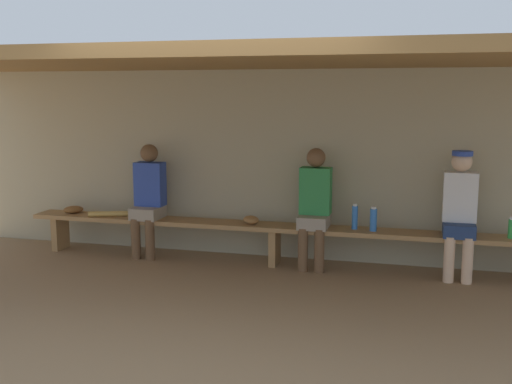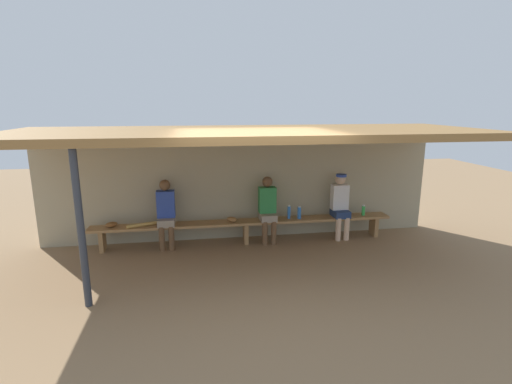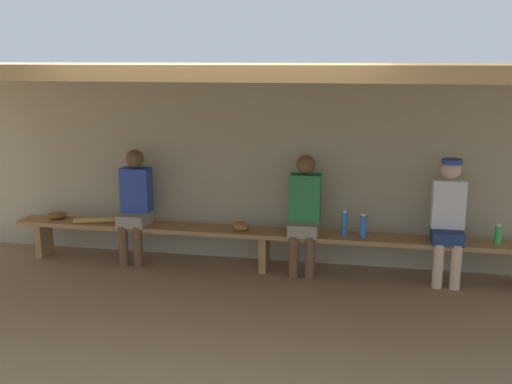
% 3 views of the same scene
% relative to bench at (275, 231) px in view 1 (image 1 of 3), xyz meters
% --- Properties ---
extents(ground_plane, '(24.00, 24.00, 0.00)m').
position_rel_bench_xyz_m(ground_plane, '(0.00, -1.55, -0.39)').
color(ground_plane, '#8C6D4C').
extents(back_wall, '(8.00, 0.20, 2.20)m').
position_rel_bench_xyz_m(back_wall, '(0.00, 0.45, 0.71)').
color(back_wall, tan).
rests_on(back_wall, ground).
extents(dugout_roof, '(8.00, 2.80, 0.12)m').
position_rel_bench_xyz_m(dugout_roof, '(0.00, -0.85, 1.87)').
color(dugout_roof, olive).
rests_on(dugout_roof, back_wall).
extents(bench, '(6.00, 0.36, 0.46)m').
position_rel_bench_xyz_m(bench, '(0.00, 0.00, 0.00)').
color(bench, '#9E7547').
rests_on(bench, ground).
extents(player_leftmost, '(0.34, 0.42, 1.34)m').
position_rel_bench_xyz_m(player_leftmost, '(0.45, 0.00, 0.34)').
color(player_leftmost, gray).
rests_on(player_leftmost, ground).
extents(player_middle, '(0.34, 0.42, 1.34)m').
position_rel_bench_xyz_m(player_middle, '(-1.54, 0.00, 0.34)').
color(player_middle, gray).
rests_on(player_middle, ground).
extents(player_rightmost, '(0.34, 0.42, 1.34)m').
position_rel_bench_xyz_m(player_rightmost, '(1.98, 0.00, 0.36)').
color(player_rightmost, navy).
rests_on(player_rightmost, ground).
extents(water_bottle_green, '(0.06, 0.06, 0.28)m').
position_rel_bench_xyz_m(water_bottle_green, '(0.89, 0.02, 0.21)').
color(water_bottle_green, blue).
rests_on(water_bottle_green, bench).
extents(water_bottle_blue, '(0.07, 0.07, 0.22)m').
position_rel_bench_xyz_m(water_bottle_blue, '(2.49, -0.00, 0.18)').
color(water_bottle_blue, green).
rests_on(water_bottle_blue, bench).
extents(water_bottle_clear, '(0.07, 0.07, 0.27)m').
position_rel_bench_xyz_m(water_bottle_clear, '(1.10, -0.03, 0.20)').
color(water_bottle_clear, blue).
rests_on(water_bottle_clear, bench).
extents(baseball_glove_dark_brown, '(0.29, 0.28, 0.09)m').
position_rel_bench_xyz_m(baseball_glove_dark_brown, '(-2.57, 0.03, 0.12)').
color(baseball_glove_dark_brown, brown).
rests_on(baseball_glove_dark_brown, bench).
extents(baseball_glove_tan, '(0.27, 0.29, 0.09)m').
position_rel_bench_xyz_m(baseball_glove_tan, '(-0.28, -0.00, 0.12)').
color(baseball_glove_tan, olive).
rests_on(baseball_glove_tan, bench).
extents(baseball_bat, '(0.79, 0.32, 0.07)m').
position_rel_bench_xyz_m(baseball_bat, '(-1.88, -0.00, 0.11)').
color(baseball_bat, tan).
rests_on(baseball_bat, bench).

